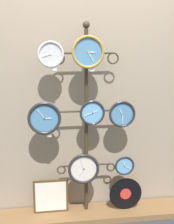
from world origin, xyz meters
name	(u,v)px	position (x,y,z in m)	size (l,w,h in m)	color
shop_wall	(84,85)	(0.00, 0.57, 1.40)	(4.40, 0.04, 2.80)	gray
low_shelf	(87,214)	(0.00, 0.35, 0.03)	(2.20, 0.36, 0.06)	brown
display_stand	(86,152)	(0.00, 0.41, 0.71)	(0.78, 0.40, 2.05)	#382D1E
clock_top_left	(51,54)	(-0.35, 0.31, 1.73)	(0.25, 0.04, 0.25)	silver
clock_top_center	(88,52)	(0.00, 0.29, 1.75)	(0.32, 0.04, 0.32)	#4C84B2
clock_middle_left	(44,118)	(-0.43, 0.30, 1.12)	(0.33, 0.04, 0.33)	#4C84B2
clock_middle_center	(92,113)	(0.05, 0.33, 1.15)	(0.26, 0.04, 0.26)	#60A8DB
clock_middle_right	(122,114)	(0.36, 0.32, 1.13)	(0.28, 0.04, 0.28)	#4C84B2
clock_bottom_center	(84,169)	(-0.04, 0.30, 0.57)	(0.33, 0.04, 0.33)	silver
clock_bottom_right	(124,166)	(0.40, 0.33, 0.57)	(0.21, 0.04, 0.21)	#60A8DB
vinyl_record	(126,194)	(0.42, 0.34, 0.24)	(0.36, 0.01, 0.36)	black
picture_frame	(51,196)	(-0.38, 0.40, 0.24)	(0.37, 0.02, 0.37)	#4C381E
price_tag_upper	(55,69)	(-0.32, 0.31, 1.59)	(0.04, 0.00, 0.03)	white
price_tag_mid	(92,70)	(0.04, 0.29, 1.58)	(0.04, 0.00, 0.03)	white
price_tag_lower	(49,135)	(-0.39, 0.30, 0.94)	(0.04, 0.00, 0.03)	white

